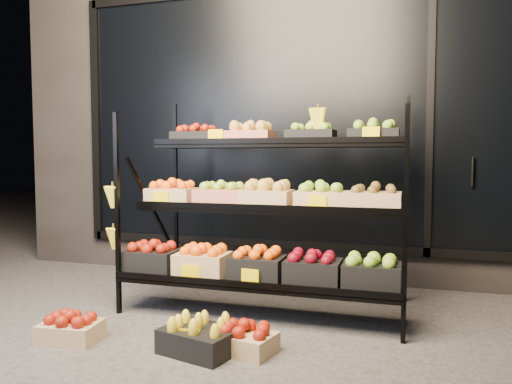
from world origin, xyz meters
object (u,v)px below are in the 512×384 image
(display_rack, at_px, (265,208))
(floor_crate_midleft, at_px, (200,336))
(floor_crate_left, at_px, (71,328))
(floor_crate_midright, at_px, (245,338))

(display_rack, bearing_deg, floor_crate_midleft, -98.01)
(floor_crate_left, xyz_separation_m, floor_crate_midright, (1.12, 0.16, -0.00))
(display_rack, relative_size, floor_crate_left, 5.67)
(display_rack, height_order, floor_crate_left, display_rack)
(floor_crate_left, bearing_deg, floor_crate_midright, 2.25)
(floor_crate_left, bearing_deg, floor_crate_midleft, -1.05)
(floor_crate_left, relative_size, floor_crate_midleft, 0.77)
(display_rack, distance_m, floor_crate_midleft, 1.17)
(display_rack, xyz_separation_m, floor_crate_midleft, (-0.13, -0.94, -0.69))
(floor_crate_left, height_order, floor_crate_midleft, floor_crate_midleft)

